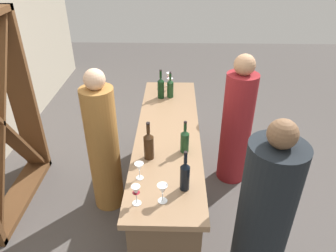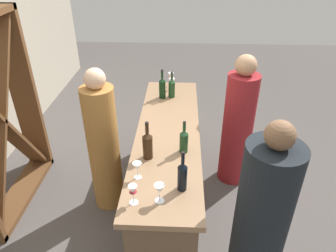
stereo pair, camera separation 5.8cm
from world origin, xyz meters
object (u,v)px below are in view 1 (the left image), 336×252
at_px(wine_glass_near_right, 163,190).
at_px(wine_glass_far_left, 136,192).
at_px(wine_bottle_leftmost_near_black, 185,175).
at_px(person_center_guest, 263,221).
at_px(wine_bottle_second_left_amber_brown, 149,145).
at_px(wine_bottle_center_olive_green, 185,140).
at_px(wine_bottle_rightmost_olive_green, 170,88).
at_px(wine_glass_near_center, 169,77).
at_px(wine_glass_near_left, 170,82).
at_px(person_right_guest, 103,148).
at_px(wine_bottle_second_right_dark_green, 161,87).
at_px(wine_glass_far_center, 139,168).
at_px(person_left_guest, 237,126).

relative_size(wine_glass_near_right, wine_glass_far_left, 0.95).
bearing_deg(wine_bottle_leftmost_near_black, person_center_guest, -101.58).
bearing_deg(wine_glass_near_right, wine_bottle_second_left_amber_brown, 14.72).
xyz_separation_m(wine_bottle_center_olive_green, wine_glass_near_right, (-0.60, 0.16, -0.01)).
xyz_separation_m(wine_bottle_rightmost_olive_green, wine_glass_near_center, (0.33, 0.02, 0.00)).
height_order(wine_glass_near_left, person_right_guest, person_right_guest).
height_order(wine_bottle_leftmost_near_black, wine_bottle_second_right_dark_green, wine_bottle_second_right_dark_green).
relative_size(wine_bottle_second_left_amber_brown, wine_glass_far_left, 2.19).
distance_m(wine_glass_far_center, person_center_guest, 0.99).
bearing_deg(wine_bottle_center_olive_green, wine_bottle_second_left_amber_brown, 108.42).
height_order(wine_bottle_second_left_amber_brown, wine_glass_far_center, wine_bottle_second_left_amber_brown).
height_order(wine_bottle_second_left_amber_brown, person_center_guest, person_center_guest).
distance_m(wine_bottle_leftmost_near_black, wine_glass_near_center, 1.87).
distance_m(wine_glass_near_center, wine_glass_far_center, 1.76).
relative_size(wine_bottle_second_left_amber_brown, person_right_guest, 0.22).
height_order(wine_bottle_leftmost_near_black, wine_bottle_second_left_amber_brown, wine_bottle_second_left_amber_brown).
bearing_deg(person_right_guest, wine_glass_far_center, -41.94).
bearing_deg(wine_glass_near_right, wine_glass_near_left, -0.33).
relative_size(wine_bottle_center_olive_green, wine_glass_near_left, 2.14).
distance_m(wine_glass_far_left, person_center_guest, 0.96).
distance_m(wine_bottle_second_left_amber_brown, wine_glass_near_left, 1.40).
bearing_deg(wine_glass_near_left, wine_bottle_second_right_dark_green, 158.69).
relative_size(wine_glass_near_left, wine_glass_far_center, 0.99).
height_order(wine_bottle_second_right_dark_green, wine_glass_near_center, wine_bottle_second_right_dark_green).
bearing_deg(wine_bottle_second_right_dark_green, wine_glass_near_center, -13.74).
height_order(wine_bottle_leftmost_near_black, wine_glass_near_center, wine_bottle_leftmost_near_black).
height_order(wine_glass_far_center, person_center_guest, person_center_guest).
relative_size(wine_bottle_leftmost_near_black, wine_glass_near_center, 1.98).
relative_size(wine_glass_near_center, wine_glass_far_center, 1.19).
height_order(wine_glass_near_right, person_center_guest, person_center_guest).
bearing_deg(wine_glass_near_center, person_center_guest, -159.73).
bearing_deg(wine_bottle_center_olive_green, wine_glass_near_center, 6.68).
bearing_deg(wine_glass_near_center, wine_glass_far_center, 173.97).
distance_m(wine_bottle_second_left_amber_brown, person_right_guest, 0.71).
bearing_deg(wine_glass_near_center, wine_bottle_leftmost_near_black, -175.27).
xyz_separation_m(wine_bottle_rightmost_olive_green, person_left_guest, (-0.30, -0.74, -0.32)).
xyz_separation_m(wine_bottle_leftmost_near_black, wine_bottle_second_left_amber_brown, (0.37, 0.29, 0.00)).
relative_size(wine_bottle_second_left_amber_brown, wine_bottle_rightmost_olive_green, 1.12).
distance_m(wine_glass_near_center, wine_glass_far_left, 2.03).
relative_size(wine_bottle_second_right_dark_green, wine_bottle_rightmost_olive_green, 1.11).
xyz_separation_m(wine_bottle_center_olive_green, person_right_guest, (0.30, 0.79, -0.31)).
relative_size(wine_bottle_leftmost_near_black, wine_bottle_center_olive_green, 1.12).
xyz_separation_m(wine_bottle_second_right_dark_green, wine_bottle_rightmost_olive_green, (0.02, -0.11, -0.01)).
bearing_deg(person_center_guest, wine_bottle_rightmost_olive_green, -66.46).
height_order(wine_glass_near_left, wine_glass_far_left, wine_glass_far_left).
bearing_deg(person_right_guest, wine_glass_far_left, -49.76).
height_order(wine_bottle_second_right_dark_green, wine_glass_far_center, wine_bottle_second_right_dark_green).
distance_m(wine_bottle_second_left_amber_brown, wine_glass_near_center, 1.50).
bearing_deg(wine_bottle_center_olive_green, wine_glass_far_left, 151.33).
distance_m(wine_glass_near_center, wine_glass_near_right, 1.99).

